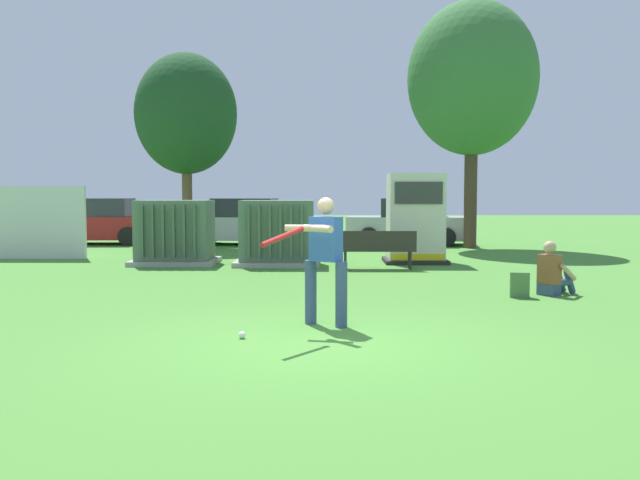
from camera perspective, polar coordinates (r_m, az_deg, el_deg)
ground_plane at (r=8.20m, az=-0.61°, el=-8.69°), size 96.00×96.00×0.00m
transformer_west at (r=17.59m, az=-12.08°, el=0.58°), size 2.10×1.70×1.62m
transformer_mid_west at (r=17.03m, az=-3.60°, el=0.56°), size 2.10×1.70×1.62m
generator_enclosure at (r=17.66m, az=8.02°, el=1.78°), size 1.60×1.40×2.30m
park_bench at (r=16.02m, az=4.89°, el=-0.57°), size 1.80×0.42×0.92m
batter at (r=9.08m, az=0.31°, el=-1.22°), size 1.06×1.50×1.74m
sports_ball at (r=8.50m, az=-6.58°, el=-7.95°), size 0.09×0.09×0.09m
seated_spectator at (r=12.66m, az=19.00°, el=-2.70°), size 0.78×0.69×0.96m
backpack at (r=12.20m, az=16.45°, el=-3.66°), size 0.36×0.31×0.44m
tree_left at (r=23.25m, az=-11.21°, el=10.34°), size 3.37×3.37×6.43m
tree_center_left at (r=23.04m, az=12.70°, el=13.08°), size 4.19×4.19×8.00m
parked_car_leftmost at (r=25.28m, az=-18.21°, el=1.39°), size 4.25×2.02×1.62m
parked_car_left_of_center at (r=23.91m, az=-6.58°, el=1.43°), size 4.37×2.28×1.62m
parked_car_right_of_center at (r=23.94m, az=7.47°, el=1.42°), size 4.38×2.31×1.62m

